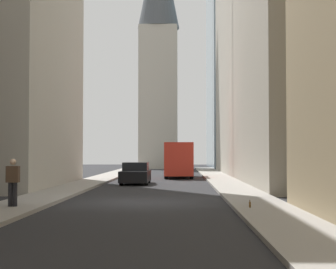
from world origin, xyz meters
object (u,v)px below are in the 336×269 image
Objects in this scene: pedestrian at (13,180)px; discarded_bottle at (250,204)px; sedan_black at (136,174)px; delivery_truck at (179,160)px.

discarded_bottle is at bearing -91.34° from pedestrian.
sedan_black is 15.93× the size of discarded_bottle.
discarded_bottle is (-24.29, -2.53, -1.21)m from delivery_truck.
delivery_truck is 24.79m from pedestrian.
discarded_bottle is at bearing -174.05° from delivery_truck.
sedan_black is at bearing -11.17° from pedestrian.
pedestrian is (-15.41, 3.04, 0.40)m from sedan_black.
sedan_black is 2.54× the size of pedestrian.
pedestrian reaches higher than sedan_black.
delivery_truck reaches higher than discarded_bottle.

